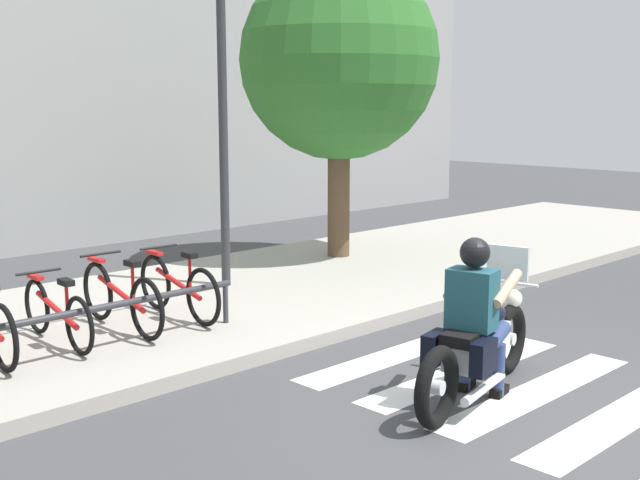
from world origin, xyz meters
name	(u,v)px	position (x,y,z in m)	size (l,w,h in m)	color
ground_plane	(514,403)	(0.00, 0.00, 0.00)	(48.00, 48.00, 0.00)	#424244
sidewalk	(204,303)	(0.00, 4.53, 0.07)	(24.00, 4.40, 0.15)	#A8A399
crosswalk_stripe_1	(623,416)	(0.38, -0.80, 0.00)	(2.80, 0.40, 0.01)	white
crosswalk_stripe_2	(538,392)	(0.38, 0.00, 0.00)	(2.80, 0.40, 0.01)	white
crosswalk_stripe_3	(465,371)	(0.38, 0.80, 0.00)	(2.80, 0.40, 0.01)	white
crosswalk_stripe_4	(401,353)	(0.38, 1.60, 0.00)	(2.80, 0.40, 0.01)	white
motorcycle	(478,346)	(-0.12, 0.32, 0.47)	(2.27, 0.83, 1.27)	black
rider	(475,307)	(-0.19, 0.31, 0.84)	(0.70, 0.63, 1.46)	#1E4C59
bicycle_2	(57,313)	(-2.25, 3.96, 0.48)	(0.48, 1.60, 0.72)	black
bicycle_3	(121,297)	(-1.51, 3.95, 0.52)	(0.48, 1.76, 0.80)	black
bicycle_4	(178,287)	(-0.78, 3.95, 0.51)	(0.48, 1.67, 0.79)	black
bike_rack	(83,315)	(-2.25, 3.40, 0.56)	(3.55, 0.07, 0.49)	#333338
street_lamp	(223,96)	(0.66, 4.93, 2.68)	(0.28, 0.28, 4.43)	#2D2D33
tree_near_rack	(339,60)	(3.26, 5.33, 3.24)	(3.12, 3.12, 4.82)	brown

